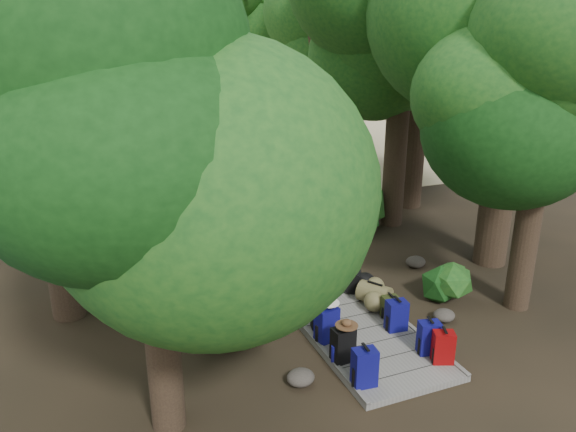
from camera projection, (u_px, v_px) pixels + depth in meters
name	position (u px, v px, depth m)	size (l,w,h in m)	color
ground	(299.00, 273.00, 13.42)	(120.00, 120.00, 0.00)	#302518
sand_beach	(170.00, 143.00, 27.39)	(40.00, 22.00, 0.02)	tan
boardwalk	(283.00, 255.00, 14.28)	(2.00, 12.00, 0.12)	slate
backpack_left_a	(365.00, 366.00, 9.02)	(0.39, 0.27, 0.72)	navy
backpack_left_b	(343.00, 343.00, 9.67)	(0.38, 0.27, 0.70)	black
backpack_left_c	(327.00, 322.00, 10.29)	(0.40, 0.28, 0.74)	navy
backpack_left_d	(301.00, 298.00, 11.37)	(0.36, 0.26, 0.56)	navy
backpack_right_a	(443.00, 346.00, 9.65)	(0.36, 0.25, 0.64)	#980102
backpack_right_b	(429.00, 336.00, 9.92)	(0.37, 0.26, 0.67)	navy
backpack_right_c	(397.00, 314.00, 10.67)	(0.38, 0.27, 0.66)	navy
backpack_right_d	(390.00, 306.00, 11.13)	(0.33, 0.24, 0.50)	#353D16
duffel_right_khaki	(375.00, 294.00, 11.67)	(0.44, 0.66, 0.44)	brown
duffel_right_black	(352.00, 277.00, 12.38)	(0.47, 0.75, 0.47)	black
suitcase_on_boardwalk	(321.00, 314.00, 10.74)	(0.38, 0.21, 0.59)	black
lone_suitcase_on_sand	(217.00, 174.00, 20.64)	(0.38, 0.22, 0.60)	black
hat_brown	(347.00, 322.00, 9.52)	(0.40, 0.40, 0.12)	#51351E
hat_white	(329.00, 300.00, 10.20)	(0.40, 0.40, 0.13)	silver
kayak	(122.00, 177.00, 20.89)	(0.69, 3.17, 0.32)	#BB3510
sun_lounger	(279.00, 159.00, 22.84)	(0.65, 2.01, 0.65)	silver
tree_right_a	(541.00, 136.00, 10.67)	(4.37, 4.37, 7.29)	black
tree_right_b	(519.00, 25.00, 12.15)	(6.29, 6.29, 11.24)	black
tree_right_c	(401.00, 67.00, 15.15)	(5.22, 5.22, 9.03)	black
tree_right_d	(422.00, 29.00, 16.43)	(5.95, 5.95, 10.91)	black
tree_right_e	(343.00, 68.00, 19.57)	(4.56, 4.56, 8.21)	black
tree_right_f	(349.00, 24.00, 21.98)	(6.19, 6.19, 11.06)	black
tree_left_a	(150.00, 198.00, 7.22)	(4.29, 4.29, 7.16)	black
tree_left_b	(36.00, 78.00, 9.96)	(5.28, 5.28, 9.50)	black
tree_left_c	(96.00, 102.00, 12.96)	(4.53, 4.53, 7.88)	black
tree_back_a	(140.00, 57.00, 24.05)	(4.83, 4.83, 8.37)	black
tree_back_b	(192.00, 34.00, 26.46)	(5.62, 5.62, 10.04)	black
tree_back_c	(269.00, 36.00, 27.51)	(5.46, 5.46, 9.83)	black
tree_back_d	(44.00, 61.00, 22.72)	(4.93, 4.93, 8.22)	black
palm_right_a	(321.00, 84.00, 18.67)	(4.34, 4.34, 7.39)	#133C11
palm_right_b	(317.00, 66.00, 23.57)	(3.98, 3.98, 7.69)	#133C11
palm_right_c	(239.00, 73.00, 24.64)	(4.35, 4.35, 6.91)	#133C11
palm_left_a	(83.00, 89.00, 16.28)	(4.79, 4.79, 7.62)	#133C11
rock_left_a	(301.00, 377.00, 9.31)	(0.47, 0.43, 0.26)	#4C473F
rock_left_b	(216.00, 330.00, 10.81)	(0.31, 0.28, 0.17)	#4C473F
rock_left_c	(219.00, 280.00, 12.71)	(0.59, 0.53, 0.32)	#4C473F
rock_left_d	(178.00, 239.00, 15.28)	(0.31, 0.28, 0.17)	#4C473F
rock_right_a	(444.00, 315.00, 11.26)	(0.45, 0.40, 0.25)	#4C473F
rock_right_b	(416.00, 262.00, 13.70)	(0.49, 0.44, 0.27)	#4C473F
rock_right_c	(322.00, 237.00, 15.42)	(0.31, 0.28, 0.17)	#4C473F
shrub_left_a	(230.00, 324.00, 10.15)	(1.17, 1.17, 1.05)	#154717
shrub_left_b	(207.00, 257.00, 13.20)	(1.02, 1.02, 0.92)	#154717
shrub_left_c	(151.00, 214.00, 15.86)	(1.15, 1.15, 1.03)	#154717
shrub_right_a	(451.00, 283.00, 11.88)	(1.01, 1.01, 0.91)	#154717
shrub_right_b	(364.00, 210.00, 15.89)	(1.41, 1.41, 1.27)	#154717
shrub_right_c	(285.00, 186.00, 19.03)	(0.81, 0.81, 0.73)	#154717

